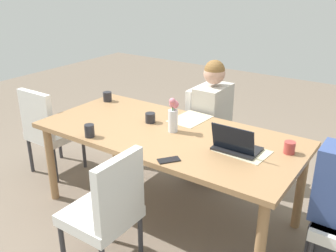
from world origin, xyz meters
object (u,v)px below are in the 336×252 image
object	(u,v)px
coffee_mug_centre_right	(150,118)
person_near_left_mid	(212,128)
flower_vase	(173,114)
coffee_mug_near_right	(290,148)
dining_table	(168,140)
chair_near_left_mid	(208,127)
chair_far_left_far	(107,208)
coffee_mug_near_left	(89,131)
phone_black	(169,160)
laptop_head_left_left_near	(236,146)
chair_head_right_right_near	(48,128)
coffee_mug_centre_left	(107,97)

from	to	relation	value
coffee_mug_centre_right	person_near_left_mid	bearing A→B (deg)	-109.60
flower_vase	coffee_mug_near_right	size ratio (longest dim) A/B	3.28
dining_table	chair_near_left_mid	xyz separation A→B (m)	(0.07, -0.81, -0.18)
chair_near_left_mid	person_near_left_mid	xyz separation A→B (m)	(-0.07, 0.06, 0.03)
flower_vase	chair_near_left_mid	bearing A→B (deg)	-82.53
coffee_mug_centre_right	chair_far_left_far	bearing A→B (deg)	108.72
coffee_mug_near_left	phone_black	distance (m)	0.73
dining_table	flower_vase	world-z (taller)	flower_vase
person_near_left_mid	phone_black	distance (m)	1.21
phone_black	chair_far_left_far	bearing A→B (deg)	5.74
coffee_mug_near_left	laptop_head_left_left_near	bearing A→B (deg)	-158.86
laptop_head_left_left_near	coffee_mug_near_right	distance (m)	0.37
laptop_head_left_left_near	coffee_mug_centre_right	distance (m)	0.84
chair_far_left_far	coffee_mug_centre_right	world-z (taller)	chair_far_left_far
laptop_head_left_left_near	coffee_mug_near_right	xyz separation A→B (m)	(-0.32, -0.19, -0.00)
person_near_left_mid	chair_head_right_right_near	distance (m)	1.62
dining_table	chair_far_left_far	size ratio (longest dim) A/B	2.35
person_near_left_mid	coffee_mug_near_left	bearing A→B (deg)	69.22
coffee_mug_near_right	chair_head_right_right_near	bearing A→B (deg)	6.76
chair_head_right_right_near	coffee_mug_near_right	size ratio (longest dim) A/B	10.33
person_near_left_mid	chair_head_right_right_near	size ratio (longest dim) A/B	1.33
coffee_mug_centre_right	coffee_mug_near_right	bearing A→B (deg)	-175.76
coffee_mug_near_left	coffee_mug_centre_right	world-z (taller)	coffee_mug_near_left
person_near_left_mid	coffee_mug_centre_right	world-z (taller)	person_near_left_mid
coffee_mug_centre_left	chair_far_left_far	bearing A→B (deg)	132.27
coffee_mug_centre_left	coffee_mug_centre_right	distance (m)	0.72
dining_table	phone_black	size ratio (longest dim) A/B	14.11
chair_near_left_mid	laptop_head_left_left_near	size ratio (longest dim) A/B	2.81
flower_vase	coffee_mug_centre_left	distance (m)	1.00
coffee_mug_near_right	coffee_mug_centre_left	distance (m)	1.85
coffee_mug_near_left	coffee_mug_centre_right	size ratio (longest dim) A/B	1.17
phone_black	chair_head_right_right_near	bearing A→B (deg)	-63.50
chair_near_left_mid	coffee_mug_centre_left	distance (m)	1.04
coffee_mug_near_left	coffee_mug_centre_left	bearing A→B (deg)	-56.10
flower_vase	laptop_head_left_left_near	xyz separation A→B (m)	(-0.57, 0.05, -0.11)
coffee_mug_centre_right	phone_black	size ratio (longest dim) A/B	0.57
flower_vase	phone_black	world-z (taller)	flower_vase
dining_table	coffee_mug_near_right	bearing A→B (deg)	-169.63
chair_head_right_right_near	flower_vase	size ratio (longest dim) A/B	3.15
chair_head_right_right_near	flower_vase	xyz separation A→B (m)	(-1.41, -0.13, 0.40)
laptop_head_left_left_near	coffee_mug_centre_left	distance (m)	1.55
coffee_mug_near_left	phone_black	bearing A→B (deg)	-178.64
flower_vase	coffee_mug_centre_left	size ratio (longest dim) A/B	3.07
chair_near_left_mid	coffee_mug_centre_right	world-z (taller)	chair_near_left_mid
chair_head_right_right_near	coffee_mug_near_left	xyz separation A→B (m)	(-0.93, 0.32, 0.30)
dining_table	person_near_left_mid	bearing A→B (deg)	-90.05
chair_far_left_far	chair_head_right_right_near	distance (m)	1.59
chair_near_left_mid	coffee_mug_near_left	world-z (taller)	chair_near_left_mid
laptop_head_left_left_near	coffee_mug_centre_left	world-z (taller)	laptop_head_left_left_near
chair_far_left_far	coffee_mug_near_right	bearing A→B (deg)	-132.15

